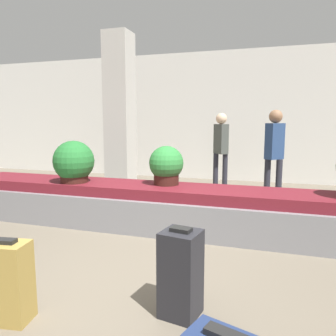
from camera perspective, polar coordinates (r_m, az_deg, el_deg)
ground_plane at (r=3.27m, az=-8.80°, el=-18.72°), size 18.00×18.00×0.00m
back_wall at (r=8.43m, az=8.54°, el=8.85°), size 18.00×0.06×3.20m
carousel at (r=4.55m, az=0.00°, el=-7.01°), size 6.60×0.89×0.60m
pillar at (r=6.71m, az=-8.37°, el=9.08°), size 0.50×0.50×3.20m
suitcase_0 at (r=2.81m, az=-26.44°, el=-17.32°), size 0.38×0.27×0.63m
suitcase_4 at (r=2.59m, az=2.24°, el=-17.86°), size 0.32×0.31×0.69m
potted_plant_0 at (r=4.92m, az=-16.09°, el=0.90°), size 0.59×0.59×0.60m
potted_plant_1 at (r=4.56m, az=-0.30°, el=0.44°), size 0.48×0.48×0.54m
traveler_0 at (r=7.09m, az=9.19°, el=4.02°), size 0.35×0.36×1.65m
traveler_1 at (r=6.15m, az=18.03°, el=3.32°), size 0.35×0.36×1.68m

